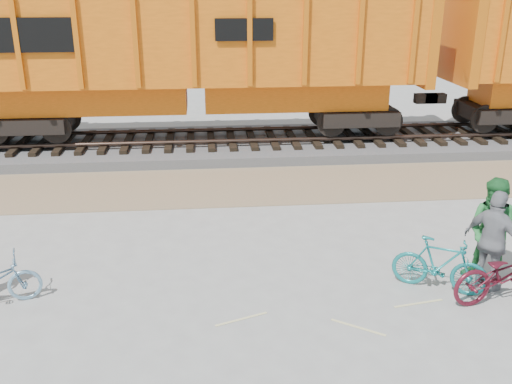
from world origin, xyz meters
The scene contains 9 objects.
ground centered at (0.00, 0.00, 0.00)m, with size 120.00×120.00×0.00m, color #9E9E99.
gravel_strip centered at (0.00, 5.50, 0.01)m, with size 120.00×3.00×0.02m, color #92785A.
ballast_bed centered at (0.00, 9.00, 0.15)m, with size 120.00×4.00×0.30m, color slate.
track centered at (0.00, 9.00, 0.47)m, with size 120.00×2.60×0.24m.
hopper_car_center centered at (-1.73, 9.00, 3.01)m, with size 14.00×3.13×4.65m.
bicycle_teal centered at (2.48, -0.18, 0.49)m, with size 0.46×1.63×0.98m, color #16797B.
bicycle_maroon centered at (3.46, -0.63, 0.52)m, with size 0.69×1.99×1.04m, color #50111E.
person_man centered at (3.48, 0.02, 0.97)m, with size 0.95×0.74×1.94m, color #226D32.
person_woman centered at (3.36, -0.23, 0.91)m, with size 1.07×0.45×1.83m, color gray.
Camera 1 is at (-1.50, -8.63, 5.10)m, focal length 40.00 mm.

